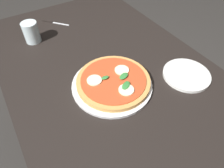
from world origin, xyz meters
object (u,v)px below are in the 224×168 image
object	(u,v)px
serving_tray	(112,85)
plate_white	(186,75)
knife	(52,22)
glass_cup	(31,32)
dining_table	(118,96)
pizza	(113,81)

from	to	relation	value
serving_tray	plate_white	size ratio (longest dim) A/B	1.64
knife	glass_cup	world-z (taller)	glass_cup
dining_table	glass_cup	world-z (taller)	glass_cup
glass_cup	knife	bearing A→B (deg)	130.82
pizza	plate_white	xyz separation A→B (m)	(0.12, 0.29, -0.02)
pizza	plate_white	size ratio (longest dim) A/B	1.50
plate_white	glass_cup	distance (m)	0.77
dining_table	plate_white	bearing A→B (deg)	63.00
serving_tray	pizza	size ratio (longest dim) A/B	1.09
dining_table	knife	bearing A→B (deg)	-172.94
plate_white	knife	bearing A→B (deg)	-155.17
plate_white	serving_tray	bearing A→B (deg)	-111.69
serving_tray	glass_cup	xyz separation A→B (m)	(-0.48, -0.18, 0.05)
serving_tray	pizza	xyz separation A→B (m)	(-0.00, 0.01, 0.02)
pizza	plate_white	world-z (taller)	pizza
dining_table	serving_tray	world-z (taller)	serving_tray
knife	plate_white	bearing A→B (deg)	24.83
serving_tray	glass_cup	size ratio (longest dim) A/B	3.18
dining_table	glass_cup	xyz separation A→B (m)	(-0.47, -0.22, 0.15)
plate_white	pizza	bearing A→B (deg)	-112.51
plate_white	glass_cup	size ratio (longest dim) A/B	1.94
pizza	knife	bearing A→B (deg)	-176.09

